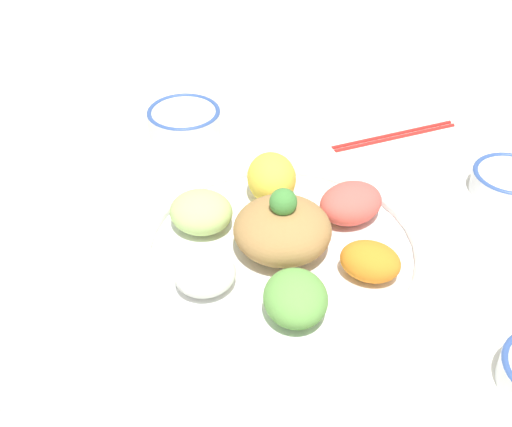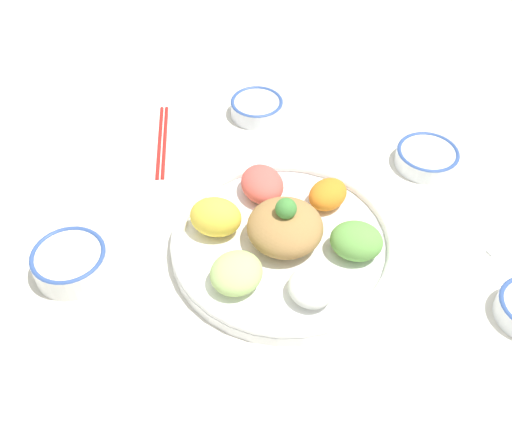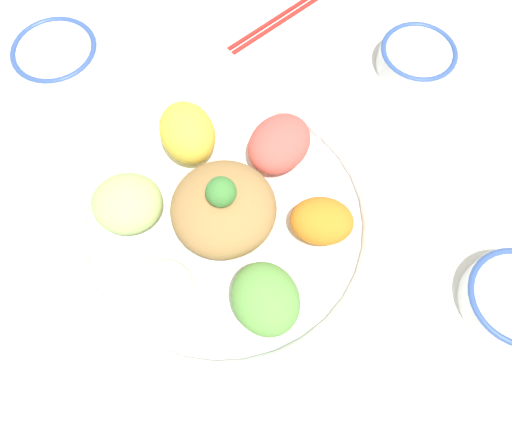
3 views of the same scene
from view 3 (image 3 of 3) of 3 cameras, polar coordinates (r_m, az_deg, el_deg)
name	(u,v)px [view 3 (image 3 of 3)]	position (r m, az deg, el deg)	size (l,w,h in m)	color
ground_plane	(209,200)	(0.64, -5.36, 1.59)	(2.40, 2.40, 0.00)	silver
salad_platter	(224,216)	(0.60, -3.69, -0.29)	(0.37, 0.37, 0.11)	white
sauce_bowl_dark	(417,57)	(0.77, 17.88, 16.63)	(0.11, 0.11, 0.04)	white
rice_bowl_plain	(58,58)	(0.78, -21.68, 16.19)	(0.12, 0.12, 0.05)	white
chopsticks_pair_far	(286,14)	(0.82, 3.48, 21.82)	(0.13, 0.20, 0.01)	red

